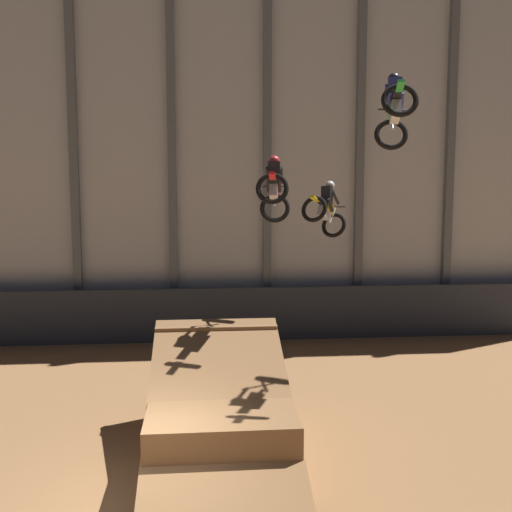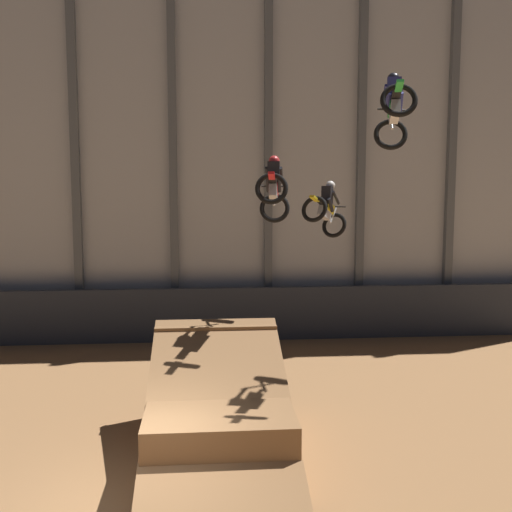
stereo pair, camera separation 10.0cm
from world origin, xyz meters
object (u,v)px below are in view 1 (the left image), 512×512
Objects in this scene: rider_bike_left_air at (274,189)px; rider_bike_right_air at (395,108)px; dirt_ramp at (219,413)px; rider_bike_center_air at (325,209)px.

rider_bike_right_air is (2.35, -1.47, 1.68)m from rider_bike_left_air.
rider_bike_left_air is at bearing 55.29° from dirt_ramp.
rider_bike_right_air is at bearing 7.42° from dirt_ramp.
rider_bike_left_air is at bearing -89.57° from rider_bike_center_air.
rider_bike_left_air is 0.99× the size of rider_bike_center_air.
rider_bike_left_air is 3.24m from rider_bike_right_air.
rider_bike_center_air is (1.73, 2.41, -0.56)m from rider_bike_left_air.
rider_bike_right_air reaches higher than rider_bike_left_air.
rider_bike_center_air is 4.52m from rider_bike_right_air.
rider_bike_left_air is 0.99× the size of rider_bike_right_air.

